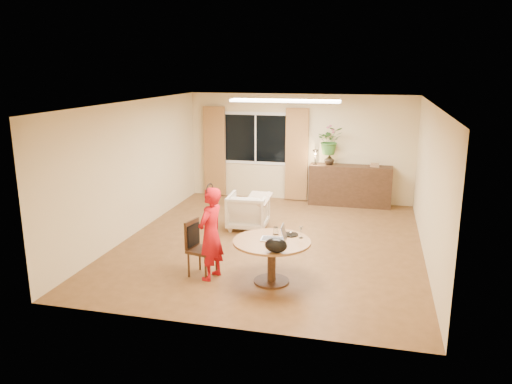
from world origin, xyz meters
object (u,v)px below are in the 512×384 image
Objects in this scene: armchair at (248,211)px; sideboard at (350,186)px; dining_table at (272,249)px; dining_chair at (202,249)px; child at (211,234)px.

armchair is 0.42× the size of sideboard.
dining_table is at bearing 109.82° from armchair.
child reaches higher than dining_chair.
dining_table is at bearing -100.63° from sideboard.
sideboard is at bearing 80.74° from dining_chair.
dining_chair is 0.46× the size of sideboard.
child is (0.17, -0.06, 0.29)m from dining_chair.
dining_chair is 0.61× the size of child.
child is (-0.95, -0.07, 0.20)m from dining_table.
dining_chair reaches higher than dining_table.
dining_table is at bearing 108.56° from child.
dining_table is 0.81× the size of child.
child is at bearing -7.18° from dining_chair.
dining_table is 1.33× the size of dining_chair.
child is 5.17m from sideboard.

